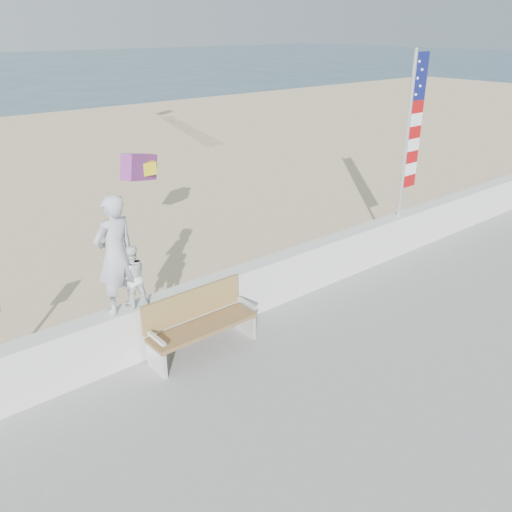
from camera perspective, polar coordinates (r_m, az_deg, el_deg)
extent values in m
plane|color=#2D4A5A|center=(8.69, 6.75, -12.21)|extent=(220.00, 220.00, 0.00)
cube|color=#CFB78A|center=(15.55, -17.86, 3.44)|extent=(90.00, 40.00, 0.08)
cube|color=silver|center=(9.62, -1.68, -3.88)|extent=(30.00, 0.35, 0.90)
imported|color=#A5A5AB|center=(7.99, -14.60, 0.13)|extent=(0.73, 0.55, 1.80)
imported|color=silver|center=(8.24, -12.96, -2.11)|extent=(0.54, 0.46, 0.98)
cube|color=olive|center=(8.63, -5.61, -7.49)|extent=(1.80, 0.50, 0.06)
cube|color=olive|center=(8.68, -6.71, -5.02)|extent=(1.80, 0.05, 0.50)
cube|color=white|center=(8.39, -10.41, -10.72)|extent=(0.06, 0.50, 0.40)
cube|color=white|center=(8.14, -10.44, -8.54)|extent=(0.06, 0.45, 0.05)
cube|color=white|center=(9.18, -1.15, -7.08)|extent=(0.06, 0.50, 0.40)
cube|color=white|center=(8.95, -0.97, -4.99)|extent=(0.06, 0.45, 0.05)
cylinder|color=white|center=(12.06, 15.60, 11.99)|extent=(0.08, 0.08, 3.50)
cube|color=#0F1451|center=(12.10, 16.93, 17.65)|extent=(0.44, 0.02, 0.95)
cube|color=#9E0A0C|center=(12.47, 15.76, 7.62)|extent=(0.44, 0.02, 0.26)
cube|color=white|center=(12.41, 15.90, 8.79)|extent=(0.44, 0.02, 0.26)
cube|color=#9E0A0C|center=(12.35, 16.03, 9.98)|extent=(0.44, 0.02, 0.26)
cube|color=white|center=(12.29, 16.17, 11.17)|extent=(0.44, 0.02, 0.26)
cube|color=#9E0A0C|center=(12.25, 16.31, 12.38)|extent=(0.44, 0.02, 0.26)
cube|color=white|center=(12.20, 16.45, 13.59)|extent=(0.44, 0.02, 0.26)
cube|color=#9E0A0C|center=(12.17, 16.59, 14.82)|extent=(0.44, 0.02, 0.26)
sphere|color=white|center=(12.03, 16.46, 15.99)|extent=(0.06, 0.06, 0.06)
sphere|color=white|center=(12.11, 16.89, 16.75)|extent=(0.06, 0.06, 0.06)
sphere|color=white|center=(12.00, 16.64, 17.49)|extent=(0.06, 0.06, 0.06)
sphere|color=white|center=(12.08, 17.07, 18.25)|extent=(0.06, 0.06, 0.06)
sphere|color=white|center=(11.97, 16.82, 19.01)|extent=(0.06, 0.06, 0.06)
cube|color=red|center=(12.45, -12.20, 9.14)|extent=(1.13, 0.80, 0.77)
cube|color=yellow|center=(12.52, -11.57, 9.05)|extent=(0.40, 0.30, 0.29)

